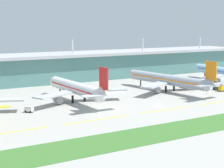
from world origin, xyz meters
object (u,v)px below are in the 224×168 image
Objects in this scene: baggage_cart at (29,109)px; airliner_far_middle at (168,80)px; safety_cone_nose_front at (207,93)px; safety_cone_left_wingtip at (187,98)px; pushback_tug at (217,88)px; airliner_near_middle at (77,89)px.

airliner_far_middle is at bearing 7.08° from baggage_cart.
baggage_cart reaches higher than safety_cone_nose_front.
safety_cone_left_wingtip is 1.00× the size of safety_cone_nose_front.
pushback_tug is 33.39m from safety_cone_left_wingtip.
baggage_cart is at bearing 171.78° from safety_cone_left_wingtip.
airliner_near_middle is 56.10m from airliner_far_middle.
baggage_cart is (-27.38, -9.92, -5.18)m from airliner_near_middle.
airliner_far_middle reaches higher than safety_cone_nose_front.
airliner_near_middle is 29.58m from baggage_cart.
safety_cone_nose_front is at bearing -54.46° from airliner_far_middle.
airliner_near_middle is at bearing -179.54° from airliner_far_middle.
airliner_far_middle reaches higher than pushback_tug.
airliner_near_middle reaches higher than baggage_cart.
safety_cone_nose_front is at bearing -4.17° from baggage_cart.
baggage_cart reaches higher than pushback_tug.
airliner_near_middle reaches higher than safety_cone_left_wingtip.
baggage_cart is 5.68× the size of safety_cone_left_wingtip.
airliner_far_middle is 84.28m from baggage_cart.
pushback_tug is (26.38, -11.42, -5.35)m from airliner_far_middle.
airliner_near_middle is at bearing 166.13° from safety_cone_nose_front.
airliner_near_middle is 70.82m from safety_cone_nose_front.
safety_cone_nose_front is at bearing -13.87° from airliner_near_middle.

